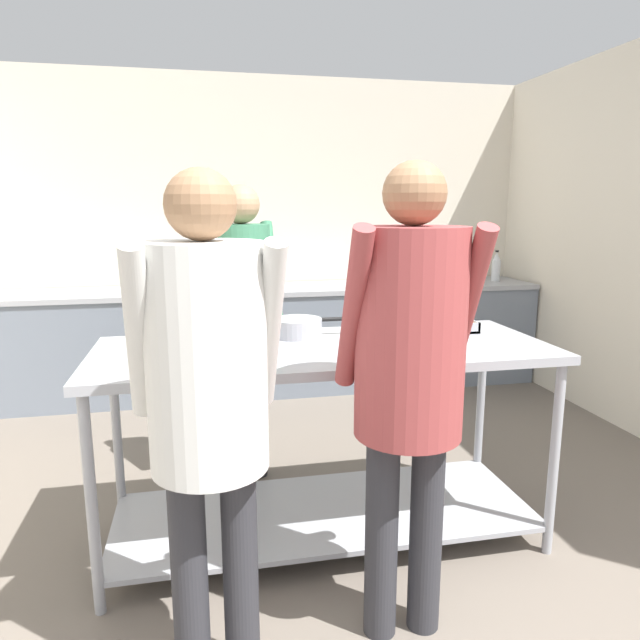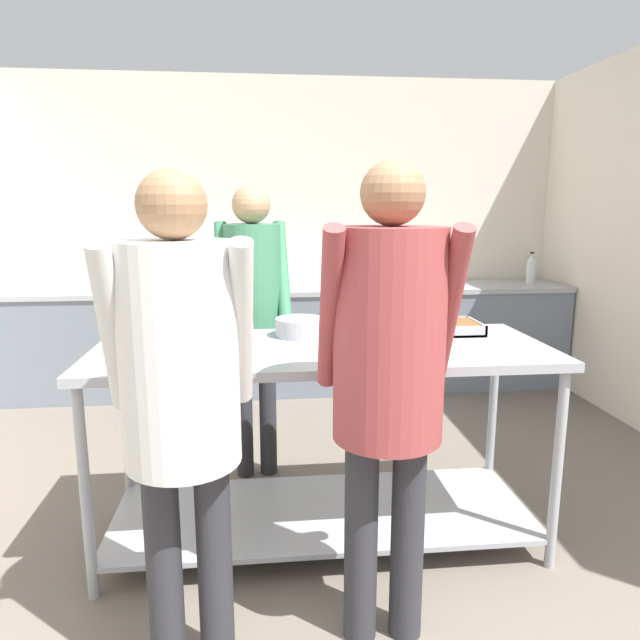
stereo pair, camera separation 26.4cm
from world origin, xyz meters
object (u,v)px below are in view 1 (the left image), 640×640
(sauce_pan, at_px, (298,327))
(plate_stack, at_px, (388,344))
(guest_serving_left, at_px, (208,384))
(cook_behind_counter, at_px, (243,300))
(serving_tray_vegetables, at_px, (198,337))
(serving_tray_roast, at_px, (435,325))
(water_bottle, at_px, (496,267))
(guest_serving_right, at_px, (409,358))

(sauce_pan, relative_size, plate_stack, 1.37)
(guest_serving_left, bearing_deg, cook_behind_counter, 81.55)
(serving_tray_vegetables, xyz_separation_m, cook_behind_counter, (0.25, 0.50, 0.08))
(serving_tray_roast, xyz_separation_m, water_bottle, (1.47, 2.07, 0.05))
(serving_tray_vegetables, relative_size, water_bottle, 1.79)
(sauce_pan, height_order, water_bottle, water_bottle)
(plate_stack, bearing_deg, water_bottle, 52.54)
(serving_tray_vegetables, distance_m, cook_behind_counter, 0.56)
(sauce_pan, distance_m, cook_behind_counter, 0.53)
(plate_stack, height_order, serving_tray_roast, serving_tray_roast)
(water_bottle, bearing_deg, serving_tray_roast, -125.30)
(sauce_pan, bearing_deg, cook_behind_counter, 115.93)
(sauce_pan, height_order, guest_serving_right, guest_serving_right)
(plate_stack, distance_m, water_bottle, 2.99)
(serving_tray_vegetables, bearing_deg, guest_serving_right, -49.85)
(serving_tray_vegetables, bearing_deg, water_bottle, 38.50)
(sauce_pan, distance_m, water_bottle, 3.01)
(serving_tray_vegetables, xyz_separation_m, guest_serving_left, (0.03, -0.92, 0.06))
(serving_tray_roast, xyz_separation_m, guest_serving_left, (-1.15, -0.96, 0.06))
(serving_tray_vegetables, xyz_separation_m, sauce_pan, (0.47, 0.03, 0.02))
(serving_tray_roast, height_order, guest_serving_left, guest_serving_left)
(sauce_pan, xyz_separation_m, serving_tray_roast, (0.71, 0.01, -0.02))
(serving_tray_vegetables, xyz_separation_m, plate_stack, (0.83, -0.27, -0.01))
(guest_serving_left, bearing_deg, serving_tray_vegetables, 92.13)
(cook_behind_counter, distance_m, water_bottle, 2.90)
(guest_serving_right, bearing_deg, plate_stack, 78.24)
(serving_tray_roast, distance_m, water_bottle, 2.54)
(plate_stack, distance_m, serving_tray_roast, 0.47)
(sauce_pan, bearing_deg, serving_tray_roast, 0.52)
(serving_tray_roast, height_order, guest_serving_right, guest_serving_right)
(plate_stack, relative_size, guest_serving_left, 0.16)
(sauce_pan, height_order, plate_stack, sauce_pan)
(serving_tray_roast, relative_size, guest_serving_right, 0.21)
(guest_serving_left, height_order, cook_behind_counter, cook_behind_counter)
(serving_tray_roast, bearing_deg, plate_stack, -139.28)
(serving_tray_vegetables, height_order, plate_stack, serving_tray_vegetables)
(serving_tray_vegetables, height_order, water_bottle, water_bottle)
(guest_serving_right, relative_size, water_bottle, 6.13)
(plate_stack, distance_m, guest_serving_left, 1.04)
(plate_stack, relative_size, water_bottle, 0.99)
(cook_behind_counter, bearing_deg, sauce_pan, -64.07)
(plate_stack, bearing_deg, serving_tray_vegetables, 162.28)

